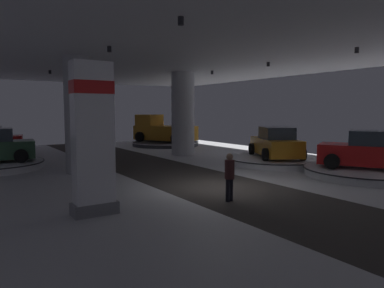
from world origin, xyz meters
The scene contains 12 objects.
ground centered at (0.00, 0.00, -0.02)m, with size 24.00×44.00×0.06m.
ceiling_with_spotlights centered at (0.00, 0.00, 5.55)m, with size 24.00×44.00×0.39m.
column_left centered at (-3.63, 6.33, 2.75)m, with size 1.32×1.32×5.50m.
column_right centered at (4.14, 9.53, 2.75)m, with size 1.53×1.53×5.50m.
brand_sign_pylon centered at (-5.27, -0.94, 2.24)m, with size 1.27×0.65×4.33m.
display_platform_deep_right centered at (6.27, 15.88, 0.18)m, with size 5.68×5.68×0.33m.
pickup_truck_deep_right centered at (6.13, 16.17, 1.27)m, with size 4.35×5.69×2.30m.
display_platform_near_right centered at (7.05, -1.78, 0.20)m, with size 5.65×5.65×0.37m.
display_car_near_right centered at (7.07, -1.81, 1.13)m, with size 3.65×4.55×1.71m.
display_platform_mid_right centered at (6.42, 3.31, 0.20)m, with size 5.50×5.50×0.35m.
display_car_mid_right centered at (6.41, 3.28, 1.12)m, with size 3.62×4.55×1.71m.
visitor_walking_near centered at (-1.09, -1.90, 0.91)m, with size 0.32×0.32×1.59m.
Camera 1 is at (-8.41, -10.92, 2.97)m, focal length 33.52 mm.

